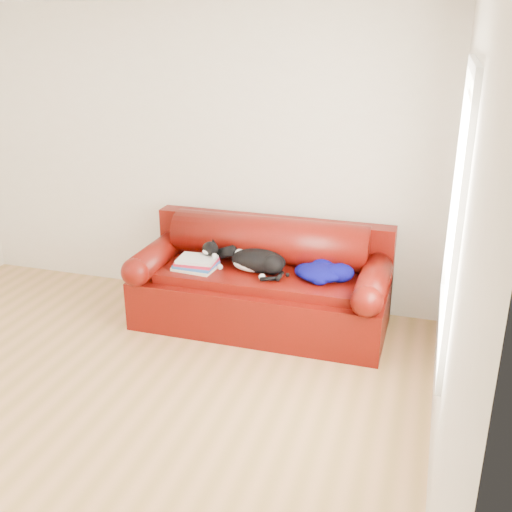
{
  "coord_description": "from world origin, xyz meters",
  "views": [
    {
      "loc": [
        2.12,
        -2.92,
        2.4
      ],
      "look_at": [
        0.8,
        1.35,
        0.68
      ],
      "focal_mm": 42.0,
      "sensor_mm": 36.0,
      "label": 1
    }
  ],
  "objects_px": {
    "cat": "(257,261)",
    "blanket": "(323,271)",
    "sofa_base": "(261,299)",
    "book_stack": "(196,263)"
  },
  "relations": [
    {
      "from": "sofa_base",
      "to": "book_stack",
      "type": "bearing_deg",
      "value": -166.03
    },
    {
      "from": "cat",
      "to": "blanket",
      "type": "height_order",
      "value": "cat"
    },
    {
      "from": "cat",
      "to": "blanket",
      "type": "relative_size",
      "value": 1.13
    },
    {
      "from": "book_stack",
      "to": "blanket",
      "type": "bearing_deg",
      "value": 6.17
    },
    {
      "from": "sofa_base",
      "to": "book_stack",
      "type": "relative_size",
      "value": 5.85
    },
    {
      "from": "sofa_base",
      "to": "blanket",
      "type": "relative_size",
      "value": 3.76
    },
    {
      "from": "book_stack",
      "to": "cat",
      "type": "distance_m",
      "value": 0.51
    },
    {
      "from": "book_stack",
      "to": "cat",
      "type": "relative_size",
      "value": 0.57
    },
    {
      "from": "sofa_base",
      "to": "blanket",
      "type": "distance_m",
      "value": 0.62
    },
    {
      "from": "sofa_base",
      "to": "cat",
      "type": "bearing_deg",
      "value": -121.98
    }
  ]
}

